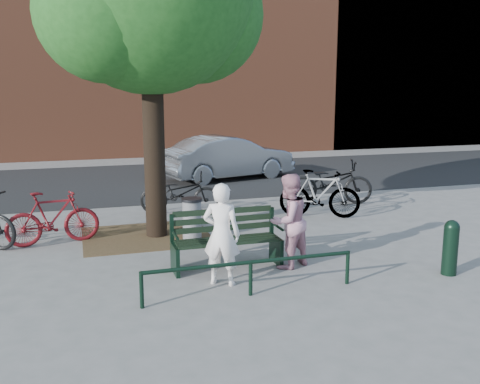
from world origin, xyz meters
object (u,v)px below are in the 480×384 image
object	(u,v)px
person_right	(288,221)
bollard	(451,246)
parked_car	(228,157)
bicycle_c	(180,193)
park_bench	(226,238)
litter_bin	(192,219)
person_left	(222,234)

from	to	relation	value
person_right	bollard	world-z (taller)	person_right
parked_car	bicycle_c	bearing A→B (deg)	136.67
park_bench	litter_bin	size ratio (longest dim) A/B	2.17
person_right	bollard	size ratio (longest dim) A/B	1.76
person_left	bicycle_c	xyz separation A→B (m)	(0.26, 4.57, -0.28)
person_right	litter_bin	bearing A→B (deg)	-84.60
park_bench	person_left	size ratio (longest dim) A/B	1.15
person_left	litter_bin	size ratio (longest dim) A/B	1.89
person_right	litter_bin	xyz separation A→B (m)	(-1.14, 1.98, -0.35)
bollard	park_bench	bearing A→B (deg)	156.63
litter_bin	bicycle_c	world-z (taller)	bicycle_c
litter_bin	person_left	bearing A→B (deg)	-91.75
bicycle_c	litter_bin	bearing A→B (deg)	-171.56
person_right	bollard	distance (m)	2.51
park_bench	bollard	size ratio (longest dim) A/B	2.01
person_right	litter_bin	distance (m)	2.31
park_bench	person_left	distance (m)	0.84
bollard	litter_bin	xyz separation A→B (m)	(-3.39, 3.05, -0.06)
person_right	bollard	xyz separation A→B (m)	(2.25, -1.07, -0.30)
person_right	parked_car	xyz separation A→B (m)	(1.37, 8.29, -0.08)
park_bench	bicycle_c	size ratio (longest dim) A/B	0.96
person_left	person_right	size ratio (longest dim) A/B	1.00
bollard	parked_car	world-z (taller)	parked_car
park_bench	person_right	distance (m)	1.04
park_bench	litter_bin	bearing A→B (deg)	96.64
person_left	bicycle_c	world-z (taller)	person_left
person_right	parked_car	world-z (taller)	person_right
person_left	bollard	world-z (taller)	person_left
parked_car	litter_bin	bearing A→B (deg)	144.24
person_right	parked_car	distance (m)	8.40
litter_bin	parked_car	distance (m)	6.80
person_left	bollard	bearing A→B (deg)	-159.88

